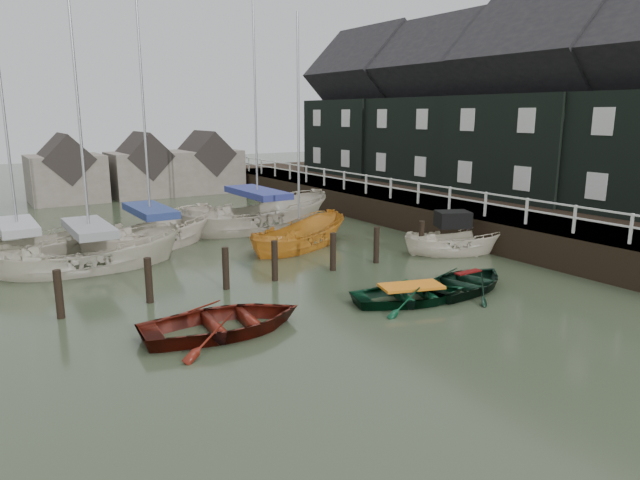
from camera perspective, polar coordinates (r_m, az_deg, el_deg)
ground at (r=17.87m, az=3.50°, el=-5.78°), size 120.00×120.00×0.00m
pier at (r=31.07m, az=6.75°, el=3.39°), size 3.04×32.00×2.70m
land_strip at (r=34.92m, az=13.76°, el=2.95°), size 14.00×38.00×1.50m
quay_houses at (r=33.55m, az=15.96°, el=12.21°), size 6.52×28.14×10.01m
mooring_pilings at (r=19.58m, az=-4.32°, el=-2.62°), size 13.72×0.22×1.80m
far_sheds at (r=41.29m, az=-17.42°, el=6.78°), size 14.00×4.08×4.39m
rowboat_red at (r=15.32m, az=-9.52°, el=-9.12°), size 4.53×3.40×0.89m
rowboat_green at (r=17.68m, az=9.06°, el=-6.13°), size 4.23×3.54×0.75m
rowboat_dkgreen at (r=19.28m, az=14.49°, el=-4.79°), size 4.31×3.52×0.78m
motorboat at (r=23.93m, az=13.30°, el=-1.12°), size 4.57×3.25×2.56m
sailboat_a at (r=22.73m, az=-21.80°, el=-2.51°), size 6.78×2.86×10.83m
sailboat_b at (r=25.53m, az=-16.42°, el=-0.52°), size 7.40×5.05×12.02m
sailboat_c at (r=24.58m, az=-2.09°, el=-0.62°), size 6.22×4.27×10.68m
sailboat_d at (r=28.46m, az=-6.20°, el=1.23°), size 8.10×3.30×12.50m
sailboat_e at (r=24.65m, az=-27.69°, el=-1.93°), size 6.48×2.96×9.25m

